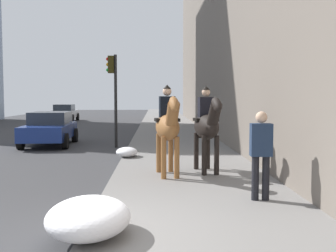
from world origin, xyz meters
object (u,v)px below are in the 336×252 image
pedestrian_greeting (261,149)px  mounted_horse_near (168,126)px  mounted_horse_far (207,125)px  car_near_lane (50,128)px  car_mid_lane (65,113)px  traffic_light_near_curb (113,85)px

pedestrian_greeting → mounted_horse_near: bearing=37.3°
mounted_horse_far → car_near_lane: (7.21, 5.88, -0.61)m
mounted_horse_near → mounted_horse_far: (0.42, -1.03, -0.02)m
car_near_lane → car_mid_lane: 17.83m
traffic_light_near_curb → pedestrian_greeting: bearing=-158.2°
car_mid_lane → mounted_horse_far: bearing=-161.2°
pedestrian_greeting → traffic_light_near_curb: size_ratio=0.45×
mounted_horse_near → car_mid_lane: size_ratio=0.54×
mounted_horse_near → mounted_horse_far: size_ratio=1.01×
mounted_horse_far → car_near_lane: size_ratio=0.53×
traffic_light_near_curb → car_near_lane: bearing=73.7°
mounted_horse_far → car_mid_lane: mounted_horse_far is taller
mounted_horse_far → pedestrian_greeting: bearing=5.7°
pedestrian_greeting → traffic_light_near_curb: (9.30, 3.73, 1.46)m
car_mid_lane → traffic_light_near_curb: traffic_light_near_curb is taller
car_near_lane → traffic_light_near_curb: (-0.83, -2.82, 1.80)m
mounted_horse_far → traffic_light_near_curb: bearing=-161.6°
car_near_lane → traffic_light_near_curb: size_ratio=1.12×
mounted_horse_near → pedestrian_greeting: bearing=27.0°
mounted_horse_near → traffic_light_near_curb: 7.20m
car_mid_lane → traffic_light_near_curb: size_ratio=1.12×
mounted_horse_near → traffic_light_near_curb: (6.81, 2.03, 1.17)m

